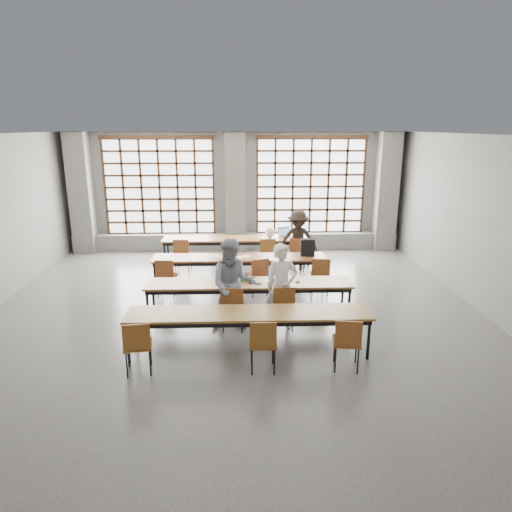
{
  "coord_description": "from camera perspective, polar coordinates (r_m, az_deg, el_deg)",
  "views": [
    {
      "loc": [
        0.13,
        -8.23,
        3.66
      ],
      "look_at": [
        0.44,
        0.4,
        1.19
      ],
      "focal_mm": 32.0,
      "sensor_mm": 36.0,
      "label": 1
    }
  ],
  "objects": [
    {
      "name": "backpack",
      "position": [
        10.7,
        6.48,
        1.1
      ],
      "size": [
        0.33,
        0.22,
        0.4
      ],
      "primitive_type": "cube",
      "rotation": [
        0.0,
        0.0,
        -0.05
      ],
      "color": "black",
      "rests_on": "desk_row_b"
    },
    {
      "name": "wall_front",
      "position": [
        3.33,
        -4.09,
        -18.98
      ],
      "size": [
        10.0,
        0.0,
        10.0
      ],
      "primitive_type": "plane",
      "rotation": [
        -1.57,
        0.0,
        0.0
      ],
      "color": "slate",
      "rests_on": "floor"
    },
    {
      "name": "phone",
      "position": [
        8.78,
        0.28,
        -3.45
      ],
      "size": [
        0.14,
        0.1,
        0.01
      ],
      "primitive_type": "cube",
      "rotation": [
        0.0,
        0.0,
        -0.37
      ],
      "color": "black",
      "rests_on": "desk_row_c"
    },
    {
      "name": "wall_right",
      "position": [
        9.75,
        28.02,
        2.8
      ],
      "size": [
        0.0,
        11.0,
        11.0
      ],
      "primitive_type": "plane",
      "rotation": [
        1.57,
        0.0,
        -1.57
      ],
      "color": "slate",
      "rests_on": "floor"
    },
    {
      "name": "column_mid",
      "position": [
        13.59,
        -2.59,
        7.88
      ],
      "size": [
        0.6,
        0.55,
        3.5
      ],
      "primitive_type": "cube",
      "color": "#5D5D5A",
      "rests_on": "floor"
    },
    {
      "name": "wall_back",
      "position": [
        13.86,
        -2.58,
        8.05
      ],
      "size": [
        10.0,
        0.0,
        10.0
      ],
      "primitive_type": "plane",
      "rotation": [
        1.57,
        0.0,
        0.0
      ],
      "color": "slate",
      "rests_on": "floor"
    },
    {
      "name": "desk_row_b",
      "position": [
        10.61,
        -2.11,
        -0.43
      ],
      "size": [
        4.0,
        0.7,
        0.73
      ],
      "color": "brown",
      "rests_on": "floor"
    },
    {
      "name": "window_left",
      "position": [
        13.97,
        -11.96,
        8.4
      ],
      "size": [
        3.32,
        0.12,
        3.0
      ],
      "color": "white",
      "rests_on": "wall_back"
    },
    {
      "name": "floor",
      "position": [
        9.01,
        -2.71,
        -8.01
      ],
      "size": [
        11.0,
        11.0,
        0.0
      ],
      "primitive_type": "plane",
      "color": "#4E4E4B",
      "rests_on": "ground"
    },
    {
      "name": "chair_back_left",
      "position": [
        11.9,
        -9.2,
        0.56
      ],
      "size": [
        0.46,
        0.46,
        0.88
      ],
      "color": "brown",
      "rests_on": "floor"
    },
    {
      "name": "paper_sheet_a",
      "position": [
        10.66,
        -5.34,
        -0.04
      ],
      "size": [
        0.33,
        0.26,
        0.0
      ],
      "primitive_type": "cube",
      "rotation": [
        0.0,
        0.0,
        0.19
      ],
      "color": "silver",
      "rests_on": "desk_row_b"
    },
    {
      "name": "chair_mid_left",
      "position": [
        10.18,
        -11.18,
        -2.2
      ],
      "size": [
        0.45,
        0.45,
        0.88
      ],
      "color": "brown",
      "rests_on": "floor"
    },
    {
      "name": "chair_near_left",
      "position": [
        7.17,
        -14.62,
        -10.38
      ],
      "size": [
        0.48,
        0.49,
        0.88
      ],
      "color": "brown",
      "rests_on": "floor"
    },
    {
      "name": "column_left",
      "position": [
        14.35,
        -21.01,
        7.28
      ],
      "size": [
        0.6,
        0.55,
        3.5
      ],
      "primitive_type": "cube",
      "color": "#5D5D5A",
      "rests_on": "floor"
    },
    {
      "name": "column_right",
      "position": [
        14.27,
        15.97,
        7.68
      ],
      "size": [
        0.6,
        0.55,
        3.5
      ],
      "primitive_type": "cube",
      "color": "#5D5D5A",
      "rests_on": "floor"
    },
    {
      "name": "paper_sheet_c",
      "position": [
        10.59,
        -1.57,
        -0.08
      ],
      "size": [
        0.34,
        0.28,
        0.0
      ],
      "primitive_type": "cube",
      "rotation": [
        0.0,
        0.0,
        0.28
      ],
      "color": "white",
      "rests_on": "desk_row_b"
    },
    {
      "name": "chair_near_mid",
      "position": [
        7.01,
        0.88,
        -10.48
      ],
      "size": [
        0.42,
        0.43,
        0.88
      ],
      "color": "brown",
      "rests_on": "floor"
    },
    {
      "name": "paper_sheet_b",
      "position": [
        10.55,
        -3.74,
        -0.17
      ],
      "size": [
        0.36,
        0.33,
        0.0
      ],
      "primitive_type": "cube",
      "rotation": [
        0.0,
        0.0,
        -0.49
      ],
      "color": "silver",
      "rests_on": "desk_row_b"
    },
    {
      "name": "student_back",
      "position": [
        11.97,
        5.27,
        2.01
      ],
      "size": [
        1.08,
        0.71,
        1.57
      ],
      "primitive_type": "imported",
      "rotation": [
        0.0,
        0.0,
        -0.14
      ],
      "color": "black",
      "rests_on": "floor"
    },
    {
      "name": "laptop_front",
      "position": [
        8.98,
        2.64,
        -2.66
      ],
      "size": [
        0.4,
        0.35,
        0.26
      ],
      "color": "#B2B2B7",
      "rests_on": "desk_row_c"
    },
    {
      "name": "mouse",
      "position": [
        8.91,
        5.22,
        -3.14
      ],
      "size": [
        0.11,
        0.09,
        0.04
      ],
      "primitive_type": "ellipsoid",
      "rotation": [
        0.0,
        0.0,
        -0.3
      ],
      "color": "silver",
      "rests_on": "desk_row_c"
    },
    {
      "name": "chair_near_right",
      "position": [
        7.19,
        11.35,
        -10.11
      ],
      "size": [
        0.48,
        0.48,
        0.88
      ],
      "color": "brown",
      "rests_on": "floor"
    },
    {
      "name": "chair_front_left",
      "position": [
        8.35,
        -2.92,
        -6.0
      ],
      "size": [
        0.45,
        0.45,
        0.88
      ],
      "color": "brown",
      "rests_on": "floor"
    },
    {
      "name": "student_male",
      "position": [
        8.41,
        3.26,
        -3.86
      ],
      "size": [
        0.64,
        0.47,
        1.62
      ],
      "primitive_type": "imported",
      "rotation": [
        0.0,
        0.0,
        0.15
      ],
      "color": "silver",
      "rests_on": "floor"
    },
    {
      "name": "desk_row_d",
      "position": [
        7.52,
        -0.9,
        -7.49
      ],
      "size": [
        4.0,
        0.7,
        0.73
      ],
      "color": "brown",
      "rests_on": "floor"
    },
    {
      "name": "plastic_bag",
      "position": [
        12.41,
        1.75,
        3.0
      ],
      "size": [
        0.26,
        0.21,
        0.29
      ],
      "primitive_type": "ellipsoid",
      "rotation": [
        0.0,
        0.0,
        0.02
      ],
      "color": "white",
      "rests_on": "desk_row_a"
    },
    {
      "name": "chair_mid_right",
      "position": [
        10.2,
        8.03,
        -2.01
      ],
      "size": [
        0.46,
        0.46,
        0.88
      ],
      "color": "brown",
      "rests_on": "floor"
    },
    {
      "name": "desk_row_c",
      "position": [
        8.89,
        -0.91,
        -3.7
      ],
      "size": [
        4.0,
        0.7,
        0.73
      ],
      "color": "brown",
      "rests_on": "floor"
    },
    {
      "name": "student_female",
      "position": [
        8.36,
        -2.91,
        -3.61
      ],
      "size": [
        0.85,
        0.66,
        1.72
      ],
      "primitive_type": "imported",
      "rotation": [
        0.0,
        0.0,
        0.01
      ],
      "color": "#182149",
      "rests_on": "floor"
    },
    {
      "name": "sill_ledge",
      "position": [
        13.95,
        -2.51,
        1.82
      ],
      "size": [
        9.8,
        0.35,
        0.5
      ],
      "primitive_type": "cube",
      "color": "#5D5D5A",
      "rests_on": "floor"
    },
    {
      "name": "chair_back_right",
      "position": [
        11.9,
        5.23,
        0.7
      ],
      "size": [
        0.5,
        0.5,
        0.88
      ],
      "color": "brown",
      "rests_on": "floor"
    },
    {
      "name": "desk_row_a",
      "position": [
        12.39,
        -2.4,
        1.97
      ],
      "size": [
        4.0,
        0.7,
        0.73
      ],
      "color": "brown",
      "rests_on": "floor"
    },
    {
      "name": "ceiling",
      "position": [
        8.23,
        -3.03,
        14.85
      ],
      "size": [
        11.0,
        11.0,
        0.0
      ],
      "primitive_type": "plane",
      "rotation": [
        3.14,
        0.0,
        0.0
      ],
      "color": "silver",
      "rests_on": "floor"
    },
    {
      "name": "laptop_back",
      "position": [
        12.52,
        3.68,
        2.7
      ],
      "size": [
        0.45,
        0.42,
        0.26
      ],
      "color": "#B1B1B6",
      "rests_on": "desk_row_a"
    },
    {
      "name": "chair_mid_centre",
      "position": [
        10.06,
        0.32,
        -2.11
      ],
      "size": [
        0.53,
        0.53,
        0.88
      ],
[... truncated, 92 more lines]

